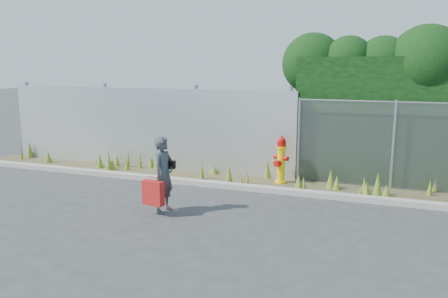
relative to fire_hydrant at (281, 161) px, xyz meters
name	(u,v)px	position (x,y,z in m)	size (l,w,h in m)	color
ground	(214,214)	(-0.71, -2.61, -0.56)	(80.00, 80.00, 0.00)	#37383A
curb	(242,187)	(-0.71, -0.81, -0.50)	(16.00, 0.22, 0.12)	#A19C91
weed_strip	(251,177)	(-0.70, -0.13, -0.43)	(16.00, 1.34, 0.54)	#49422A
corrugated_fence	(143,128)	(-3.96, 0.40, 0.54)	(8.50, 0.21, 2.30)	silver
chainlink_fence	(445,148)	(3.53, 0.39, 0.47)	(6.50, 0.07, 2.05)	gray
fire_hydrant	(281,161)	(0.00, 0.00, 0.00)	(0.39, 0.35, 1.16)	yellow
woman	(164,175)	(-1.68, -2.78, 0.18)	(0.54, 0.35, 1.48)	#106468
red_tote_bag	(153,193)	(-1.77, -3.05, -0.12)	(0.42, 0.16, 0.55)	#BA290A
black_shoulder_bag	(170,165)	(-1.60, -2.66, 0.36)	(0.21, 0.09, 0.16)	black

